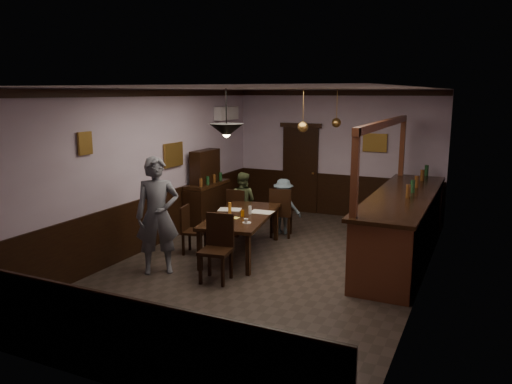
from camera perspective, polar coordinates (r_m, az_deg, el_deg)
The scene contains 31 objects.
room at distance 8.34m, azimuth 1.55°, elevation 1.40°, with size 5.01×8.01×3.01m.
dining_table at distance 9.10m, azimuth -1.68°, elevation -2.99°, with size 1.37×2.34×0.75m.
chair_far_left at distance 10.45m, azimuth -2.09°, elevation -2.00°, with size 0.42×0.42×0.96m.
chair_far_right at distance 10.21m, azimuth 2.84°, elevation -2.11°, with size 0.55×0.55×1.03m.
chair_near at distance 7.93m, azimuth -4.41°, elevation -5.99°, with size 0.52×0.52×1.06m.
chair_side at distance 9.27m, azimuth -7.52°, elevation -4.06°, with size 0.45×0.45×0.90m.
person_standing at distance 8.28m, azimuth -11.19°, elevation -2.65°, with size 0.70×0.46×1.93m, color #5A5C67.
person_seated_left at distance 10.68m, azimuth -1.58°, elevation -1.09°, with size 0.62×0.48×1.27m, color #4A5734.
person_seated_right at distance 10.48m, azimuth 3.14°, elevation -1.65°, with size 0.76×0.43×1.17m, color slate.
newspaper_left at distance 9.46m, azimuth -3.02°, elevation -2.01°, with size 0.42×0.30×0.01m, color silver.
newspaper_right at distance 9.26m, azimuth 0.67°, elevation -2.30°, with size 0.42×0.30×0.01m, color silver.
napkin at distance 8.85m, azimuth -2.46°, elevation -2.97°, with size 0.15×0.15×0.00m, color #DFD252.
saucer at distance 8.51m, azimuth -1.06°, elevation -3.52°, with size 0.15×0.15×0.01m, color white.
coffee_cup at distance 8.46m, azimuth -1.13°, elevation -3.30°, with size 0.08×0.08×0.07m, color white.
pastry_plate at distance 8.58m, azimuth -3.31°, elevation -3.40°, with size 0.22×0.22×0.01m, color white.
pastry_ring_a at distance 8.61m, azimuth -3.31°, elevation -3.16°, with size 0.13×0.13×0.04m, color #C68C47.
pastry_ring_b at distance 8.56m, azimuth -2.95°, elevation -3.24°, with size 0.13×0.13×0.04m, color #C68C47.
soda_can at distance 8.93m, azimuth -1.55°, elevation -2.45°, with size 0.07×0.07×0.12m, color orange.
beer_glass at distance 9.17m, azimuth -3.02°, elevation -1.83°, with size 0.06×0.06×0.20m, color #BF721E.
water_glass at distance 9.11m, azimuth -0.69°, elevation -2.07°, with size 0.06×0.06×0.15m, color silver.
pepper_mill at distance 8.48m, azimuth -5.54°, elevation -3.18°, with size 0.04×0.04×0.14m, color black.
sideboard at distance 10.94m, azimuth -5.60°, elevation -0.57°, with size 0.46×1.30×1.72m.
bar_counter at distance 9.30m, azimuth 16.39°, elevation -3.56°, with size 1.02×4.38×2.46m.
door_back at distance 12.36m, azimuth 5.07°, elevation 2.52°, with size 0.90×0.06×2.10m, color black.
ac_unit at distance 11.87m, azimuth -3.39°, elevation 8.97°, with size 0.20×0.85×0.30m.
picture_left_small at distance 8.29m, azimuth -18.96°, elevation 5.28°, with size 0.04×0.28×0.36m.
picture_left_large at distance 10.19m, azimuth -9.40°, elevation 4.22°, with size 0.04×0.62×0.48m.
picture_back at distance 11.78m, azimuth 13.43°, elevation 5.50°, with size 0.55×0.04×0.42m.
pendant_iron at distance 8.08m, azimuth -3.40°, elevation 7.03°, with size 0.56×0.56×0.78m.
pendant_brass_mid at distance 9.42m, azimuth 5.38°, elevation 7.40°, with size 0.20×0.20×0.81m.
pendant_brass_far at distance 10.81m, azimuth 9.17°, elevation 7.81°, with size 0.20×0.20×0.81m.
Camera 1 is at (3.29, -7.52, 2.94)m, focal length 35.00 mm.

